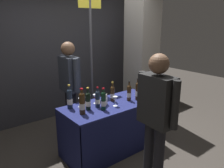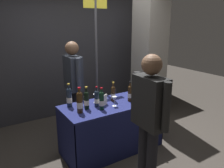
# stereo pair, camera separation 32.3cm
# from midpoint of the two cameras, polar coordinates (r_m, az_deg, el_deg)

# --- Properties ---
(ground_plane) EXTENTS (12.00, 12.00, 0.00)m
(ground_plane) POSITION_cam_midpoint_polar(r_m,az_deg,el_deg) (3.66, 2.63, -16.28)
(ground_plane) COLOR #38332D
(back_partition) EXTENTS (5.82, 0.12, 3.09)m
(back_partition) POSITION_cam_midpoint_polar(r_m,az_deg,el_deg) (4.70, -10.03, 10.71)
(back_partition) COLOR #2D2D33
(back_partition) RESTS_ON ground_plane
(concrete_pillar) EXTENTS (0.53, 0.53, 2.98)m
(concrete_pillar) POSITION_cam_midpoint_polar(r_m,az_deg,el_deg) (4.63, 11.72, 9.86)
(concrete_pillar) COLOR gray
(concrete_pillar) RESTS_ON ground_plane
(tasting_table) EXTENTS (1.52, 0.68, 0.76)m
(tasting_table) POSITION_cam_midpoint_polar(r_m,az_deg,el_deg) (3.42, 2.74, -8.83)
(tasting_table) COLOR #191E51
(tasting_table) RESTS_ON ground_plane
(featured_wine_bottle) EXTENTS (0.07, 0.07, 0.32)m
(featured_wine_bottle) POSITION_cam_midpoint_polar(r_m,az_deg,el_deg) (3.07, -3.60, -4.15)
(featured_wine_bottle) COLOR black
(featured_wine_bottle) RESTS_ON tasting_table
(display_bottle_0) EXTENTS (0.08, 0.08, 0.35)m
(display_bottle_0) POSITION_cam_midpoint_polar(r_m,az_deg,el_deg) (2.95, -5.25, -4.63)
(display_bottle_0) COLOR #38230F
(display_bottle_0) RESTS_ON tasting_table
(display_bottle_1) EXTENTS (0.07, 0.07, 0.35)m
(display_bottle_1) POSITION_cam_midpoint_polar(r_m,az_deg,el_deg) (3.42, 9.60, -2.00)
(display_bottle_1) COLOR #38230F
(display_bottle_1) RESTS_ON tasting_table
(display_bottle_2) EXTENTS (0.07, 0.07, 0.32)m
(display_bottle_2) POSITION_cam_midpoint_polar(r_m,az_deg,el_deg) (3.04, 0.33, -4.25)
(display_bottle_2) COLOR black
(display_bottle_2) RESTS_ON tasting_table
(display_bottle_3) EXTENTS (0.07, 0.07, 0.31)m
(display_bottle_3) POSITION_cam_midpoint_polar(r_m,az_deg,el_deg) (3.40, 7.38, -2.35)
(display_bottle_3) COLOR #38230F
(display_bottle_3) RESTS_ON tasting_table
(display_bottle_4) EXTENTS (0.07, 0.07, 0.30)m
(display_bottle_4) POSITION_cam_midpoint_polar(r_m,az_deg,el_deg) (3.16, -1.04, -3.74)
(display_bottle_4) COLOR #192333
(display_bottle_4) RESTS_ON tasting_table
(display_bottle_5) EXTENTS (0.08, 0.08, 0.35)m
(display_bottle_5) POSITION_cam_midpoint_polar(r_m,az_deg,el_deg) (3.17, -8.12, -3.41)
(display_bottle_5) COLOR #192333
(display_bottle_5) RESTS_ON tasting_table
(display_bottle_6) EXTENTS (0.07, 0.07, 0.30)m
(display_bottle_6) POSITION_cam_midpoint_polar(r_m,az_deg,el_deg) (3.38, 3.05, -2.44)
(display_bottle_6) COLOR #38230F
(display_bottle_6) RESTS_ON tasting_table
(wine_glass_near_vendor) EXTENTS (0.07, 0.07, 0.15)m
(wine_glass_near_vendor) POSITION_cam_midpoint_polar(r_m,az_deg,el_deg) (3.18, 3.53, -3.95)
(wine_glass_near_vendor) COLOR silver
(wine_glass_near_vendor) RESTS_ON tasting_table
(wine_glass_mid) EXTENTS (0.07, 0.07, 0.14)m
(wine_glass_mid) POSITION_cam_midpoint_polar(r_m,az_deg,el_deg) (3.30, -1.50, -3.20)
(wine_glass_mid) COLOR silver
(wine_glass_mid) RESTS_ON tasting_table
(wine_glass_near_taster) EXTENTS (0.07, 0.07, 0.13)m
(wine_glass_near_taster) POSITION_cam_midpoint_polar(r_m,az_deg,el_deg) (3.21, -5.40, -4.09)
(wine_glass_near_taster) COLOR silver
(wine_glass_near_taster) RESTS_ON tasting_table
(flower_vase) EXTENTS (0.10, 0.09, 0.42)m
(flower_vase) POSITION_cam_midpoint_polar(r_m,az_deg,el_deg) (3.54, 11.78, -1.62)
(flower_vase) COLOR silver
(flower_vase) RESTS_ON tasting_table
(brochure_stand) EXTENTS (0.14, 0.09, 0.16)m
(brochure_stand) POSITION_cam_midpoint_polar(r_m,az_deg,el_deg) (3.20, 0.89, -4.30)
(brochure_stand) COLOR silver
(brochure_stand) RESTS_ON tasting_table
(vendor_presenter) EXTENTS (0.22, 0.57, 1.64)m
(vendor_presenter) POSITION_cam_midpoint_polar(r_m,az_deg,el_deg) (3.79, -7.52, 0.87)
(vendor_presenter) COLOR black
(vendor_presenter) RESTS_ON ground_plane
(taster_foreground_right) EXTENTS (0.23, 0.59, 1.62)m
(taster_foreground_right) POSITION_cam_midpoint_polar(r_m,az_deg,el_deg) (2.53, 13.27, -7.25)
(taster_foreground_right) COLOR black
(taster_foreground_right) RESTS_ON ground_plane
(booth_signpost) EXTENTS (0.45, 0.04, 2.37)m
(booth_signpost) POSITION_cam_midpoint_polar(r_m,az_deg,el_deg) (4.02, -1.76, 8.34)
(booth_signpost) COLOR #47474C
(booth_signpost) RESTS_ON ground_plane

